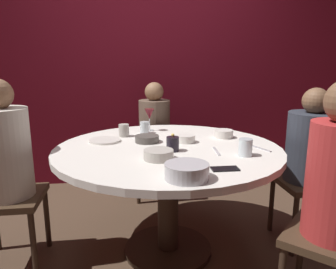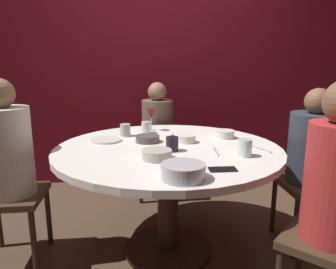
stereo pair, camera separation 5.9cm
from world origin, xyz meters
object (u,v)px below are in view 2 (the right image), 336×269
candle_holder (172,144)px  wine_glass (151,115)px  cell_phone (223,169)px  bowl_serving_large (183,171)px  cup_by_left_diner (146,127)px  seated_diner_back (158,127)px  cup_near_candle (125,130)px  seated_diner_left (6,154)px  cup_by_right_diner (245,148)px  bowl_sauce_side (148,139)px  bowl_salad_center (225,134)px  seated_diner_right (313,150)px  dinner_plate (106,140)px  bowl_small_white (187,139)px  dining_table (168,167)px  bowl_rice_portion (157,154)px

candle_holder → wine_glass: wine_glass is taller
cell_phone → candle_holder: bearing=-150.1°
bowl_serving_large → cup_by_left_diner: (-0.14, 1.00, 0.01)m
seated_diner_back → cup_near_candle: 0.70m
wine_glass → cell_phone: wine_glass is taller
seated_diner_left → bowl_serving_large: 1.17m
cell_phone → cup_by_right_diner: 0.30m
bowl_serving_large → bowl_sauce_side: bowl_serving_large is taller
seated_diner_left → bowl_salad_center: bearing=7.7°
seated_diner_back → wine_glass: 0.50m
seated_diner_right → bowl_salad_center: seated_diner_right is taller
dinner_plate → cell_phone: bearing=-46.5°
seated_diner_right → cup_by_left_diner: (-1.12, 0.41, 0.10)m
seated_diner_left → bowl_small_white: bearing=4.8°
dining_table → bowl_sauce_side: bearing=133.0°
bowl_serving_large → bowl_small_white: bowl_serving_large is taller
candle_holder → bowl_serving_large: candle_holder is taller
cup_by_right_diner → bowl_sauce_side: bearing=143.7°
cell_phone → bowl_serving_large: bearing=-64.7°
candle_holder → cup_by_left_diner: candle_holder is taller
bowl_salad_center → bowl_rice_portion: 0.70m
bowl_sauce_side → bowl_rice_portion: 0.40m
seated_diner_back → bowl_salad_center: seated_diner_back is taller
cup_near_candle → bowl_sauce_side: bearing=-50.6°
bowl_salad_center → dinner_plate: bearing=-179.7°
cup_by_right_diner → bowl_salad_center: bearing=88.4°
cup_by_left_diner → bowl_salad_center: bearing=-21.3°
dining_table → seated_diner_left: (-1.00, 0.00, 0.12)m
candle_holder → dinner_plate: (-0.43, 0.30, -0.04)m
candle_holder → cell_phone: candle_holder is taller
bowl_salad_center → cup_near_candle: (-0.71, 0.13, 0.02)m
bowl_rice_portion → cup_by_left_diner: bearing=93.1°
seated_diner_left → bowl_rice_portion: seated_diner_left is taller
cup_by_left_diner → cup_by_right_diner: bearing=-51.1°
bowl_salad_center → bowl_small_white: bowl_salad_center is taller
seated_diner_back → bowl_serving_large: 1.55m
dining_table → candle_holder: size_ratio=13.05×
cup_near_candle → cup_by_left_diner: bearing=29.3°
cell_phone → dining_table: bearing=-154.5°
dinner_plate → cup_by_right_diner: size_ratio=2.14×
dining_table → cup_near_candle: 0.47m
candle_holder → seated_diner_left: bearing=173.9°
candle_holder → wine_glass: 0.62m
dining_table → cup_by_left_diner: 0.47m
seated_diner_right → dinner_plate: bearing=-7.7°
candle_holder → dinner_plate: size_ratio=0.51×
bowl_salad_center → bowl_sauce_side: (-0.56, -0.06, -0.01)m
dinner_plate → bowl_serving_large: bowl_serving_large is taller
bowl_small_white → cell_phone: bearing=-81.1°
candle_holder → bowl_small_white: candle_holder is taller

